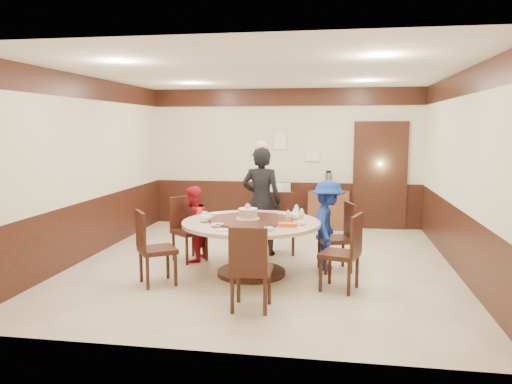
% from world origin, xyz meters
% --- Properties ---
extents(room, '(6.00, 6.04, 2.84)m').
position_xyz_m(room, '(0.01, 0.01, 1.08)').
color(room, beige).
rests_on(room, ground).
extents(banquet_table, '(1.89, 1.89, 0.78)m').
position_xyz_m(banquet_table, '(-0.08, -0.58, 0.53)').
color(banquet_table, '#331710').
rests_on(banquet_table, ground).
extents(chair_0, '(0.56, 0.55, 0.97)m').
position_xyz_m(chair_0, '(1.08, -0.18, 0.30)').
color(chair_0, '#331710').
rests_on(chair_0, ground).
extents(chair_1, '(0.48, 0.49, 0.97)m').
position_xyz_m(chair_1, '(0.20, 0.69, 0.30)').
color(chair_1, '#331710').
rests_on(chair_1, ground).
extents(chair_2, '(0.62, 0.62, 0.97)m').
position_xyz_m(chair_2, '(-1.15, 0.00, 0.30)').
color(chair_2, '#331710').
rests_on(chair_2, ground).
extents(chair_3, '(0.62, 0.61, 0.97)m').
position_xyz_m(chair_3, '(-1.22, -1.20, 0.30)').
color(chair_3, '#331710').
rests_on(chair_3, ground).
extents(chair_4, '(0.44, 0.45, 0.97)m').
position_xyz_m(chair_4, '(0.14, -1.90, 0.30)').
color(chair_4, '#331710').
rests_on(chair_4, ground).
extents(chair_5, '(0.56, 0.55, 0.97)m').
position_xyz_m(chair_5, '(1.13, -1.05, 0.30)').
color(chair_5, '#331710').
rests_on(chair_5, ground).
extents(person_standing, '(0.65, 0.45, 1.72)m').
position_xyz_m(person_standing, '(-0.12, 0.56, 0.86)').
color(person_standing, black).
rests_on(person_standing, ground).
extents(person_red, '(0.54, 0.64, 1.15)m').
position_xyz_m(person_red, '(-1.07, -0.04, 0.57)').
color(person_red, '#AF1725').
rests_on(person_red, ground).
extents(person_blue, '(0.51, 0.85, 1.29)m').
position_xyz_m(person_blue, '(0.95, -0.16, 0.64)').
color(person_blue, navy).
rests_on(person_blue, ground).
extents(birthday_cake, '(0.32, 0.32, 0.21)m').
position_xyz_m(birthday_cake, '(-0.13, -0.58, 0.85)').
color(birthday_cake, white).
rests_on(birthday_cake, banquet_table).
extents(teapot_left, '(0.17, 0.15, 0.13)m').
position_xyz_m(teapot_left, '(-0.69, -0.76, 0.81)').
color(teapot_left, white).
rests_on(teapot_left, banquet_table).
extents(teapot_right, '(0.17, 0.15, 0.13)m').
position_xyz_m(teapot_right, '(0.50, -0.36, 0.81)').
color(teapot_right, white).
rests_on(teapot_right, banquet_table).
extents(bowl_0, '(0.16, 0.16, 0.04)m').
position_xyz_m(bowl_0, '(-0.66, -0.23, 0.77)').
color(bowl_0, white).
rests_on(bowl_0, banquet_table).
extents(bowl_1, '(0.13, 0.13, 0.04)m').
position_xyz_m(bowl_1, '(0.24, -1.16, 0.77)').
color(bowl_1, white).
rests_on(bowl_1, banquet_table).
extents(bowl_2, '(0.17, 0.17, 0.04)m').
position_xyz_m(bowl_2, '(-0.45, -1.04, 0.77)').
color(bowl_2, white).
rests_on(bowl_2, banquet_table).
extents(bowl_3, '(0.15, 0.15, 0.05)m').
position_xyz_m(bowl_3, '(0.60, -0.73, 0.77)').
color(bowl_3, white).
rests_on(bowl_3, banquet_table).
extents(saucer_near, '(0.18, 0.18, 0.01)m').
position_xyz_m(saucer_near, '(-0.33, -1.23, 0.76)').
color(saucer_near, white).
rests_on(saucer_near, banquet_table).
extents(saucer_far, '(0.18, 0.18, 0.01)m').
position_xyz_m(saucer_far, '(0.37, -0.08, 0.76)').
color(saucer_far, white).
rests_on(saucer_far, banquet_table).
extents(shrimp_platter, '(0.30, 0.20, 0.06)m').
position_xyz_m(shrimp_platter, '(0.46, -0.95, 0.78)').
color(shrimp_platter, white).
rests_on(shrimp_platter, banquet_table).
extents(bottle_0, '(0.06, 0.06, 0.16)m').
position_xyz_m(bottle_0, '(0.43, -0.66, 0.83)').
color(bottle_0, white).
rests_on(bottle_0, banquet_table).
extents(bottle_1, '(0.06, 0.06, 0.16)m').
position_xyz_m(bottle_1, '(0.60, -0.50, 0.83)').
color(bottle_1, white).
rests_on(bottle_1, banquet_table).
extents(bottle_2, '(0.06, 0.06, 0.16)m').
position_xyz_m(bottle_2, '(0.50, -0.18, 0.83)').
color(bottle_2, white).
rests_on(bottle_2, banquet_table).
extents(tv_stand, '(0.85, 0.45, 0.50)m').
position_xyz_m(tv_stand, '(-0.22, 2.75, 0.25)').
color(tv_stand, '#331710').
rests_on(tv_stand, ground).
extents(television, '(0.71, 0.10, 0.41)m').
position_xyz_m(television, '(-0.22, 2.75, 0.70)').
color(television, '#949497').
rests_on(television, tv_stand).
extents(side_cabinet, '(0.80, 0.40, 0.75)m').
position_xyz_m(side_cabinet, '(0.90, 2.78, 0.38)').
color(side_cabinet, brown).
rests_on(side_cabinet, ground).
extents(thermos, '(0.15, 0.15, 0.38)m').
position_xyz_m(thermos, '(0.89, 2.78, 0.94)').
color(thermos, silver).
rests_on(thermos, side_cabinet).
extents(notice_left, '(0.25, 0.00, 0.35)m').
position_xyz_m(notice_left, '(-0.10, 2.96, 1.75)').
color(notice_left, white).
rests_on(notice_left, room).
extents(notice_right, '(0.30, 0.00, 0.22)m').
position_xyz_m(notice_right, '(0.55, 2.96, 1.45)').
color(notice_right, white).
rests_on(notice_right, room).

